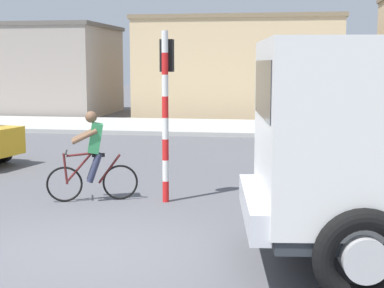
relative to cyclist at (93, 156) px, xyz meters
name	(u,v)px	position (x,y,z in m)	size (l,w,h in m)	color
ground_plane	(75,251)	(0.72, -2.94, -0.86)	(120.00, 120.00, 0.00)	#56565B
sidewalk_far	(214,127)	(0.72, 12.55, -0.78)	(80.00, 5.00, 0.16)	#ADADA8
cyclist	(93,156)	(0.00, 0.00, 0.00)	(1.64, 0.71, 1.72)	black
traffic_light_pole	(166,92)	(1.38, 0.22, 1.20)	(0.24, 0.43, 3.20)	red
car_red_near	(348,131)	(5.22, 5.42, -0.05)	(4.29, 2.63, 1.60)	white
building_corner_left	(10,70)	(-10.75, 18.34, 1.41)	(10.68, 6.24, 4.53)	#9E9389
building_mid_block	(241,67)	(1.18, 19.67, 1.55)	(9.93, 7.02, 4.83)	#D1B284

